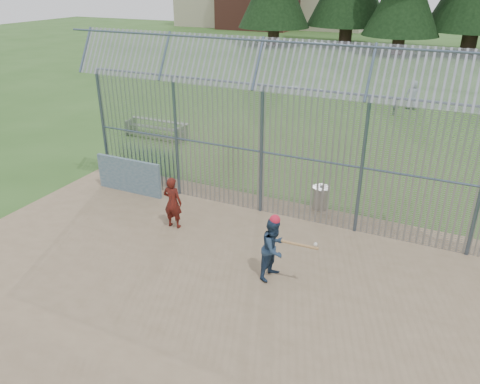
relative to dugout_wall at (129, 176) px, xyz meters
The scene contains 12 objects.
ground 5.47m from the dugout_wall, 32.23° to the right, with size 120.00×120.00×0.00m, color #2D511E.
dirt_infield 5.75m from the dugout_wall, 36.47° to the right, with size 14.00×10.00×0.02m, color #756047.
dugout_wall is the anchor object (origin of this frame).
batter 6.78m from the dugout_wall, 22.00° to the right, with size 0.78×0.61×1.60m, color navy.
onlooker 3.05m from the dugout_wall, 28.09° to the right, with size 0.57×0.38×1.58m, color maroon.
bg_kid_standing 17.37m from the dugout_wall, 65.03° to the left, with size 0.77×0.50×1.58m, color slate.
bg_kid_seated 15.45m from the dugout_wall, 64.25° to the left, with size 0.54×0.22×0.92m, color slate.
batting_gear 6.99m from the dugout_wall, 21.77° to the right, with size 1.25×0.33×0.59m.
trash_can 6.46m from the dugout_wall, 14.40° to the left, with size 0.56×0.56×0.82m.
bleacher 6.03m from the dugout_wall, 116.11° to the left, with size 3.00×0.95×0.72m.
backstop_fence 6.66m from the dugout_wall, ahead, with size 20.09×0.81×5.30m.
distant_buildings 56.80m from the dugout_wall, 109.12° to the left, with size 26.50×10.50×8.00m.
Camera 1 is at (5.06, -8.72, 6.82)m, focal length 35.00 mm.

